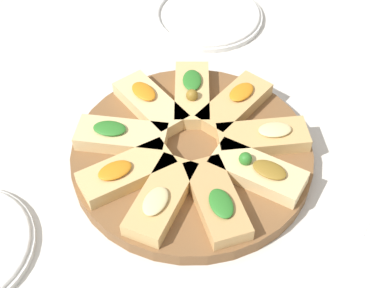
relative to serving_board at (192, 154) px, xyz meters
name	(u,v)px	position (x,y,z in m)	size (l,w,h in m)	color
ground_plane	(192,159)	(0.00, 0.00, -0.01)	(3.00, 3.00, 0.00)	silver
serving_board	(192,154)	(0.00, 0.00, 0.00)	(0.38, 0.38, 0.02)	brown
focaccia_slice_0	(235,104)	(0.09, -0.06, 0.03)	(0.15, 0.13, 0.03)	tan
focaccia_slice_1	(192,93)	(0.11, 0.01, 0.03)	(0.15, 0.07, 0.04)	#DBB775
focaccia_slice_2	(150,103)	(0.08, 0.08, 0.03)	(0.14, 0.14, 0.03)	#E5C689
focaccia_slice_3	(121,136)	(0.01, 0.11, 0.03)	(0.06, 0.14, 0.03)	#E5C689
focaccia_slice_4	(126,172)	(-0.06, 0.09, 0.03)	(0.13, 0.15, 0.03)	#DBB775
focaccia_slice_5	(161,198)	(-0.11, 0.03, 0.03)	(0.15, 0.10, 0.03)	tan
focaccia_slice_6	(217,200)	(-0.10, -0.04, 0.03)	(0.15, 0.11, 0.03)	tan
focaccia_slice_7	(258,171)	(-0.05, -0.10, 0.03)	(0.11, 0.15, 0.04)	#E5C689
focaccia_slice_8	(263,137)	(0.02, -0.11, 0.03)	(0.08, 0.15, 0.03)	tan
plate_right	(207,15)	(0.38, 0.00, 0.00)	(0.22, 0.22, 0.02)	white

